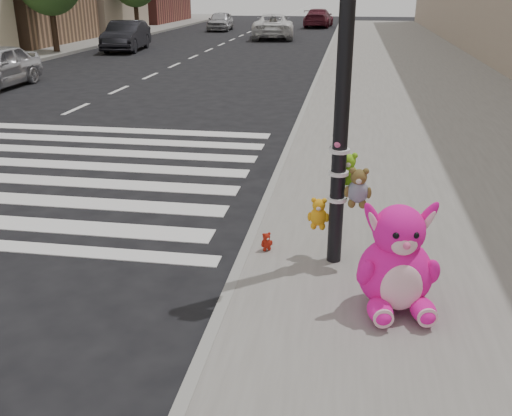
% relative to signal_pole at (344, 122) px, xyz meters
% --- Properties ---
extents(ground, '(120.00, 120.00, 0.00)m').
position_rel_signal_pole_xyz_m(ground, '(-2.63, -1.82, -1.74)').
color(ground, black).
rests_on(ground, ground).
extents(sidewalk_near, '(7.00, 80.00, 0.14)m').
position_rel_signal_pole_xyz_m(sidewalk_near, '(2.37, 8.18, -1.67)').
color(sidewalk_near, slate).
rests_on(sidewalk_near, ground).
extents(curb_edge, '(0.12, 80.00, 0.15)m').
position_rel_signal_pole_xyz_m(curb_edge, '(-1.08, 8.18, -1.67)').
color(curb_edge, gray).
rests_on(curb_edge, ground).
extents(signal_pole, '(0.70, 0.50, 4.00)m').
position_rel_signal_pole_xyz_m(signal_pole, '(0.00, 0.00, 0.00)').
color(signal_pole, black).
rests_on(signal_pole, sidewalk_near).
extents(pink_bunny, '(0.82, 0.93, 1.12)m').
position_rel_signal_pole_xyz_m(pink_bunny, '(0.58, -0.97, -1.15)').
color(pink_bunny, '#FF15A3').
rests_on(pink_bunny, sidewalk_near).
extents(red_teddy, '(0.19, 0.18, 0.23)m').
position_rel_signal_pole_xyz_m(red_teddy, '(-0.83, 0.12, -1.49)').
color(red_teddy, '#9D1D0F').
rests_on(red_teddy, sidewalk_near).
extents(car_dark_far, '(2.02, 4.54, 1.45)m').
position_rel_signal_pole_xyz_m(car_dark_far, '(-11.10, 22.21, -1.02)').
color(car_dark_far, black).
rests_on(car_dark_far, ground).
extents(car_white_near, '(2.98, 5.47, 1.45)m').
position_rel_signal_pole_xyz_m(car_white_near, '(-4.78, 30.33, -1.02)').
color(car_white_near, white).
rests_on(car_white_near, ground).
extents(car_maroon_near, '(2.25, 4.90, 1.39)m').
position_rel_signal_pole_xyz_m(car_maroon_near, '(-2.63, 41.05, -1.05)').
color(car_maroon_near, '#551825').
rests_on(car_maroon_near, ground).
extents(car_silver_deep, '(1.79, 3.98, 1.33)m').
position_rel_signal_pole_xyz_m(car_silver_deep, '(-9.43, 36.30, -1.08)').
color(car_silver_deep, '#B3B4B8').
rests_on(car_silver_deep, ground).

